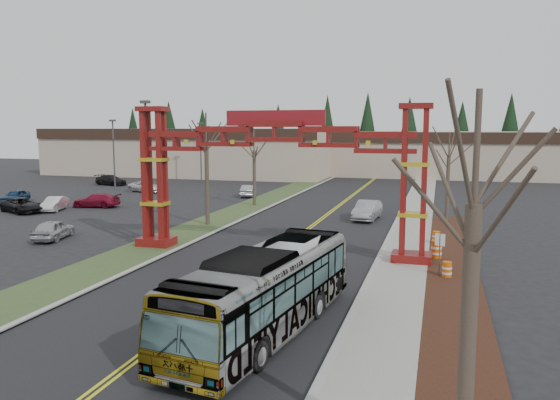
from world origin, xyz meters
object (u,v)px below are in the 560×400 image
at_px(light_pole_near, 147,147).
at_px(retail_building_west, 198,151).
at_px(parked_car_near_a, 53,230).
at_px(bare_tree_right_near, 474,206).
at_px(gateway_arch, 275,155).
at_px(bare_tree_right_far, 449,158).
at_px(transit_bus, 266,291).
at_px(parked_car_far_a, 249,191).
at_px(barrel_mid, 436,250).
at_px(street_sign, 440,246).
at_px(silver_sedan, 367,210).
at_px(parked_car_far_b, 147,187).
at_px(bare_tree_median_mid, 206,142).
at_px(light_pole_mid, 114,149).
at_px(parked_car_mid_b, 15,196).
at_px(barrel_south, 447,270).
at_px(parked_car_near_b, 55,204).
at_px(retail_building_east, 444,153).
at_px(light_pole_far, 201,148).
at_px(parked_car_far_c, 111,180).
at_px(bare_tree_median_far, 254,151).
at_px(barrel_north, 436,238).
at_px(parked_car_near_c, 22,205).

bearing_deg(light_pole_near, retail_building_west, 108.28).
distance_m(parked_car_near_a, bare_tree_right_near, 32.99).
xyz_separation_m(gateway_arch, bare_tree_right_far, (10.00, 14.43, -0.74)).
relative_size(transit_bus, parked_car_far_a, 2.90).
height_order(transit_bus, barrel_mid, transit_bus).
distance_m(gateway_arch, street_sign, 10.75).
distance_m(transit_bus, silver_sedan, 26.47).
relative_size(parked_car_far_b, street_sign, 2.10).
xyz_separation_m(retail_building_west, bare_tree_right_near, (40.00, -73.70, 2.30)).
xyz_separation_m(transit_bus, silver_sedan, (0.35, 26.46, -0.80)).
height_order(parked_car_far_a, parked_car_far_b, parked_car_far_b).
relative_size(bare_tree_median_mid, light_pole_near, 0.87).
distance_m(retail_building_west, light_pole_mid, 26.17).
distance_m(parked_car_mid_b, parked_car_far_b, 14.53).
xyz_separation_m(parked_car_far_b, barrel_south, (34.00, -29.49, -0.22)).
bearing_deg(bare_tree_right_far, barrel_south, -90.39).
relative_size(parked_car_near_b, light_pole_near, 0.38).
bearing_deg(retail_building_east, retail_building_west, -168.69).
xyz_separation_m(light_pole_near, light_pole_far, (-5.41, 23.86, -1.03)).
bearing_deg(retail_building_east, street_sign, -90.45).
height_order(parked_car_far_a, barrel_mid, parked_car_far_a).
height_order(retail_building_east, light_pole_near, light_pole_near).
relative_size(silver_sedan, bare_tree_right_near, 0.58).
bearing_deg(parked_car_far_a, bare_tree_right_near, 103.24).
bearing_deg(parked_car_near_b, barrel_mid, -32.57).
height_order(parked_car_far_b, bare_tree_right_far, bare_tree_right_far).
bearing_deg(parked_car_far_c, barrel_south, -114.91).
bearing_deg(transit_bus, bare_tree_median_far, 117.69).
relative_size(bare_tree_median_far, light_pole_far, 0.90).
distance_m(parked_car_far_a, barrel_north, 28.91).
bearing_deg(parked_car_mid_b, bare_tree_median_mid, -27.49).
bearing_deg(bare_tree_median_far, light_pole_mid, 158.15).
relative_size(silver_sedan, bare_tree_right_far, 0.66).
relative_size(parked_car_near_c, bare_tree_median_far, 0.64).
height_order(parked_car_mid_b, parked_car_far_c, parked_car_far_c).
bearing_deg(bare_tree_right_near, light_pole_mid, 129.46).
bearing_deg(barrel_north, parked_car_near_c, 173.86).
relative_size(parked_car_near_b, bare_tree_right_far, 0.54).
relative_size(retail_building_west, light_pole_mid, 5.34).
bearing_deg(street_sign, barrel_mid, 92.31).
bearing_deg(light_pole_mid, parked_car_mid_b, -104.14).
bearing_deg(bare_tree_median_far, light_pole_far, 126.85).
bearing_deg(light_pole_mid, retail_building_west, 91.84).
bearing_deg(bare_tree_right_far, retail_building_west, 135.34).
xyz_separation_m(parked_car_mid_b, barrel_mid, (41.76, -13.53, -0.08)).
distance_m(bare_tree_median_mid, light_pole_mid, 28.99).
distance_m(bare_tree_median_far, light_pole_near, 10.15).
bearing_deg(light_pole_mid, retail_building_east, 41.07).
distance_m(parked_car_far_b, barrel_mid, 42.02).
height_order(light_pole_mid, barrel_mid, light_pole_mid).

